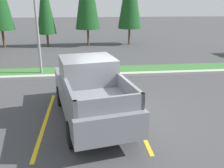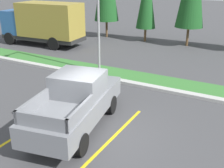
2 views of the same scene
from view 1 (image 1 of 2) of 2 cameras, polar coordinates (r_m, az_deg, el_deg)
ground_plane at (r=8.78m, az=0.89°, el=-7.54°), size 120.00×120.00×0.00m
parking_line_near at (r=8.79m, az=-15.17°, el=-8.19°), size 0.12×4.80×0.01m
parking_line_far at (r=8.83m, az=5.28°, el=-7.45°), size 0.12×4.80×0.01m
curb_strip at (r=13.41m, az=-1.75°, el=2.14°), size 56.00×0.40×0.15m
grass_median at (r=14.48m, az=-2.10°, el=3.19°), size 56.00×1.80×0.06m
pickup_truck_main at (r=8.31m, az=-5.18°, el=-1.39°), size 2.84×5.48×2.10m
street_light at (r=13.80m, az=-17.66°, el=18.19°), size 0.24×1.49×6.85m
cypress_tree_left_inner at (r=23.04m, az=-15.37°, el=17.68°), size 1.66×1.66×6.39m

